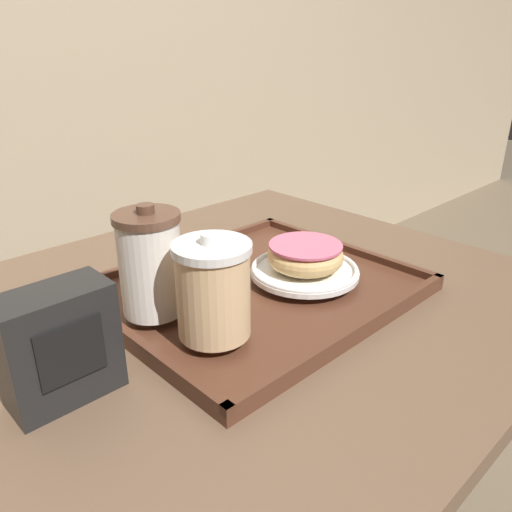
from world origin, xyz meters
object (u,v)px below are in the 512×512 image
coffee_cup_front (213,289)px  donut_chocolate_glazed (305,255)px  spoon (229,257)px  coffee_cup_rear (150,263)px  napkin_dispenser (59,345)px

coffee_cup_front → donut_chocolate_glazed: coffee_cup_front is taller
spoon → coffee_cup_rear: bearing=-84.6°
coffee_cup_rear → spoon: size_ratio=1.03×
coffee_cup_front → spoon: bearing=44.6°
coffee_cup_rear → donut_chocolate_glazed: (0.23, -0.07, -0.04)m
coffee_cup_front → donut_chocolate_glazed: size_ratio=1.12×
coffee_cup_rear → napkin_dispenser: 0.16m
coffee_cup_front → coffee_cup_rear: size_ratio=0.89×
coffee_cup_rear → napkin_dispenser: coffee_cup_rear is taller
coffee_cup_front → donut_chocolate_glazed: 0.21m
coffee_cup_rear → donut_chocolate_glazed: coffee_cup_rear is taller
donut_chocolate_glazed → spoon: (-0.05, 0.13, -0.03)m
coffee_cup_front → coffee_cup_rear: bearing=102.9°
coffee_cup_front → napkin_dispenser: (-0.17, 0.04, -0.02)m
coffee_cup_front → napkin_dispenser: coffee_cup_front is taller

